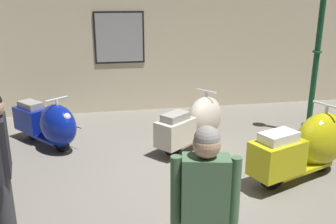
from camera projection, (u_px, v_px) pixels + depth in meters
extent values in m
plane|color=slate|center=(192.00, 183.00, 5.61)|extent=(60.00, 60.00, 0.00)
cube|color=beige|center=(153.00, 39.00, 8.86)|extent=(18.00, 0.20, 3.44)
cube|color=black|center=(119.00, 38.00, 8.59)|extent=(1.16, 0.03, 1.19)
cube|color=#9E9E9E|center=(119.00, 38.00, 8.58)|extent=(1.08, 0.01, 1.11)
cylinder|color=black|center=(61.00, 141.00, 6.71)|extent=(0.32, 0.36, 0.40)
cylinder|color=silver|center=(61.00, 141.00, 6.71)|extent=(0.19, 0.20, 0.18)
cylinder|color=black|center=(32.00, 129.00, 7.30)|extent=(0.32, 0.36, 0.40)
cylinder|color=silver|center=(32.00, 129.00, 7.30)|extent=(0.19, 0.20, 0.18)
cube|color=navy|center=(46.00, 136.00, 7.01)|extent=(0.89, 0.97, 0.05)
ellipsoid|color=navy|center=(58.00, 125.00, 6.65)|extent=(0.95, 0.99, 0.77)
cube|color=navy|center=(32.00, 119.00, 7.20)|extent=(0.75, 0.79, 0.44)
cube|color=gray|center=(30.00, 105.00, 7.12)|extent=(0.53, 0.55, 0.12)
sphere|color=silver|center=(66.00, 117.00, 6.42)|extent=(0.15, 0.15, 0.15)
cylinder|color=silver|center=(57.00, 107.00, 6.53)|extent=(0.04, 0.04, 0.28)
cylinder|color=silver|center=(56.00, 99.00, 6.49)|extent=(0.36, 0.31, 0.03)
cube|color=silver|center=(70.00, 124.00, 6.86)|extent=(0.44, 0.53, 0.02)
cylinder|color=black|center=(206.00, 130.00, 7.23)|extent=(0.37, 0.32, 0.41)
cylinder|color=silver|center=(206.00, 130.00, 7.23)|extent=(0.20, 0.19, 0.18)
cylinder|color=black|center=(174.00, 145.00, 6.52)|extent=(0.37, 0.32, 0.41)
cylinder|color=silver|center=(174.00, 145.00, 6.52)|extent=(0.20, 0.19, 0.18)
cube|color=beige|center=(191.00, 138.00, 6.88)|extent=(0.99, 0.90, 0.05)
ellipsoid|color=beige|center=(205.00, 117.00, 7.10)|extent=(1.00, 0.95, 0.78)
cube|color=beige|center=(175.00, 132.00, 6.49)|extent=(0.80, 0.75, 0.45)
cube|color=gray|center=(175.00, 117.00, 6.40)|extent=(0.56, 0.53, 0.12)
sphere|color=silver|center=(214.00, 103.00, 7.24)|extent=(0.15, 0.15, 0.15)
cylinder|color=silver|center=(206.00, 98.00, 7.02)|extent=(0.04, 0.04, 0.29)
cylinder|color=silver|center=(206.00, 91.00, 6.97)|extent=(0.31, 0.37, 0.03)
cylinder|color=black|center=(321.00, 158.00, 5.95)|extent=(0.46, 0.25, 0.46)
cylinder|color=silver|center=(321.00, 158.00, 5.95)|extent=(0.23, 0.18, 0.21)
cylinder|color=black|center=(273.00, 174.00, 5.41)|extent=(0.46, 0.25, 0.46)
cylinder|color=silver|center=(273.00, 174.00, 5.41)|extent=(0.23, 0.18, 0.21)
cube|color=gold|center=(298.00, 167.00, 5.69)|extent=(1.16, 0.78, 0.06)
ellipsoid|color=gold|center=(321.00, 140.00, 5.83)|extent=(1.11, 0.90, 0.87)
cube|color=gold|center=(277.00, 158.00, 5.36)|extent=(0.89, 0.71, 0.50)
cube|color=silver|center=(279.00, 137.00, 5.26)|extent=(0.63, 0.50, 0.14)
sphere|color=silver|center=(336.00, 122.00, 5.91)|extent=(0.17, 0.17, 0.17)
cylinder|color=silver|center=(326.00, 115.00, 5.72)|extent=(0.05, 0.05, 0.32)
cylinder|color=silver|center=(327.00, 105.00, 5.68)|extent=(0.22, 0.48, 0.04)
cube|color=silver|center=(306.00, 137.00, 6.08)|extent=(0.72, 0.29, 0.03)
cylinder|color=#144728|center=(308.00, 128.00, 7.66)|extent=(0.28, 0.28, 0.18)
cylinder|color=#144728|center=(316.00, 59.00, 7.23)|extent=(0.11, 0.11, 2.71)
torus|color=#144728|center=(317.00, 52.00, 7.18)|extent=(0.19, 0.19, 0.04)
cube|color=#4C724C|center=(205.00, 190.00, 3.10)|extent=(0.43, 0.29, 0.61)
cylinder|color=#4C724C|center=(235.00, 192.00, 3.10)|extent=(0.09, 0.09, 0.63)
cylinder|color=#4C724C|center=(176.00, 191.00, 3.12)|extent=(0.09, 0.09, 0.63)
sphere|color=tan|center=(207.00, 144.00, 2.98)|extent=(0.23, 0.23, 0.23)
sphere|color=gray|center=(207.00, 138.00, 2.96)|extent=(0.21, 0.21, 0.21)
cylinder|color=#38383D|center=(5.00, 207.00, 4.02)|extent=(0.15, 0.15, 0.88)
cylinder|color=#38383D|center=(6.00, 196.00, 4.23)|extent=(0.15, 0.15, 0.88)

